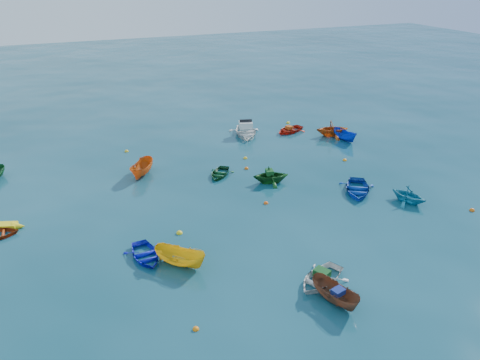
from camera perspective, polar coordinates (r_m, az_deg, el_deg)
name	(u,v)px	position (r m, az deg, el deg)	size (l,w,h in m)	color
ground	(270,216)	(29.88, 3.67, -4.45)	(160.00, 160.00, 0.00)	#093743
dinghy_blue_sw	(146,258)	(26.43, -11.41, -9.28)	(2.05, 2.86, 0.59)	#0F18C7
dinghy_white_near	(320,282)	(24.52, 9.74, -12.16)	(2.16, 3.02, 0.63)	white
sampan_brown_mid	(335,302)	(23.45, 11.45, -14.33)	(1.06, 2.82, 1.09)	brown
dinghy_blue_se	(357,192)	(33.90, 14.06, -1.43)	(2.49, 3.48, 0.72)	#0D3CA5
sampan_yellow_mid	(181,265)	(25.56, -7.25, -10.25)	(1.14, 3.03, 1.17)	gold
dinghy_green_e	(220,175)	(35.48, -2.51, 0.57)	(1.85, 2.59, 0.54)	#10471F
dinghy_cyan_se	(408,202)	(33.52, 19.75, -2.54)	(2.07, 2.40, 1.27)	teal
sampan_orange_n	(143,175)	(36.23, -11.76, 0.58)	(1.20, 3.18, 1.23)	#D05813
dinghy_green_n	(270,182)	(34.38, 3.74, -0.30)	(2.22, 2.58, 1.36)	#114918
dinghy_red_ne	(289,132)	(45.01, 6.05, 5.86)	(2.17, 3.03, 0.63)	red
sampan_blue_far	(344,140)	(43.71, 12.58, 4.79)	(1.04, 2.77, 1.07)	#0D31AB
dinghy_orange_far	(332,136)	(44.54, 11.12, 5.31)	(2.58, 2.99, 1.58)	#BA4B11
motorboat_white	(246,135)	(43.89, 0.69, 5.49)	(2.89, 4.04, 1.44)	white
tarp_green_a	(322,273)	(24.30, 9.95, -11.12)	(0.76, 0.57, 0.37)	#12491B
tarp_blue_a	(338,292)	(22.95, 11.88, -13.18)	(0.59, 0.45, 0.29)	navy
tarp_green_b	(269,172)	(34.01, 3.61, 0.98)	(0.69, 0.52, 0.33)	#124A1A
tarp_orange_b	(289,127)	(44.79, 5.99, 6.39)	(0.61, 0.46, 0.29)	#BF4B13
buoy_or_a	(196,329)	(21.70, -5.41, -17.68)	(0.29, 0.29, 0.29)	orange
buoy_ye_a	(336,288)	(24.29, 11.58, -12.76)	(0.31, 0.31, 0.31)	yellow
buoy_or_b	(472,211)	(34.01, 26.43, -3.37)	(0.34, 0.34, 0.34)	#DD5B0C
buoy_ye_b	(179,233)	(28.27, -7.40, -6.48)	(0.37, 0.37, 0.37)	yellow
buoy_or_c	(266,203)	(31.40, 3.18, -2.88)	(0.32, 0.32, 0.32)	#F2550D
buoy_ye_c	(245,159)	(38.52, 0.65, 2.63)	(0.33, 0.33, 0.33)	gold
buoy_or_d	(345,160)	(39.08, 12.64, 2.33)	(0.34, 0.34, 0.34)	orange
buoy_ye_d	(127,152)	(41.11, -13.66, 3.38)	(0.34, 0.34, 0.34)	yellow
buoy_or_e	(246,169)	(36.58, 0.79, 1.37)	(0.34, 0.34, 0.34)	#E15E0C
buoy_ye_e	(288,123)	(47.54, 5.89, 6.92)	(0.36, 0.36, 0.36)	yellow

